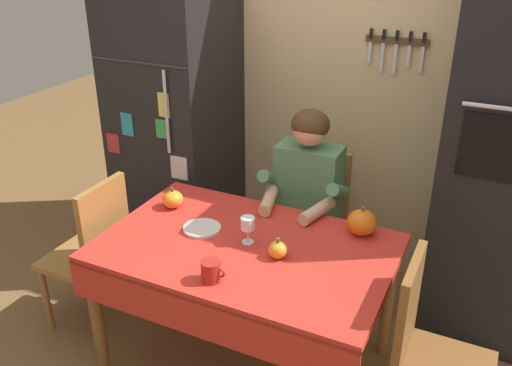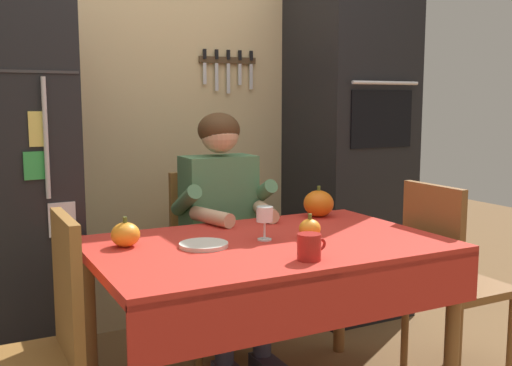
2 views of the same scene
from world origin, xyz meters
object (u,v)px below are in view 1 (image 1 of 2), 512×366
(chair_right_side, at_px, (427,351))
(pumpkin_large, at_px, (362,222))
(seated_person, at_px, (304,199))
(wine_glass, at_px, (248,225))
(chair_left_side, at_px, (94,250))
(pumpkin_small, at_px, (173,199))
(refrigerator, at_px, (176,130))
(coffee_mug, at_px, (211,271))
(dining_table, at_px, (244,262))
(pumpkin_medium, at_px, (278,250))
(wall_oven, at_px, (505,157))
(serving_tray, at_px, (202,228))
(chair_behind_person, at_px, (313,219))

(chair_right_side, height_order, pumpkin_large, chair_right_side)
(seated_person, bearing_deg, wine_glass, -97.30)
(chair_left_side, xyz_separation_m, pumpkin_small, (0.37, 0.26, 0.28))
(refrigerator, distance_m, pumpkin_large, 1.51)
(refrigerator, xyz_separation_m, pumpkin_large, (1.42, -0.52, -0.10))
(seated_person, relative_size, coffee_mug, 10.99)
(dining_table, bearing_deg, chair_right_side, -4.30)
(refrigerator, height_order, seated_person, refrigerator)
(pumpkin_medium, distance_m, pumpkin_small, 0.74)
(seated_person, relative_size, pumpkin_medium, 12.18)
(seated_person, distance_m, pumpkin_small, 0.73)
(dining_table, bearing_deg, wall_oven, 41.31)
(pumpkin_large, bearing_deg, coffee_mug, -125.46)
(coffee_mug, bearing_deg, chair_left_side, 164.99)
(chair_right_side, height_order, coffee_mug, chair_right_side)
(dining_table, bearing_deg, serving_tray, 168.34)
(chair_left_side, height_order, serving_tray, chair_left_side)
(wine_glass, bearing_deg, chair_behind_person, 84.54)
(chair_behind_person, distance_m, coffee_mug, 1.13)
(refrigerator, distance_m, serving_tray, 1.09)
(refrigerator, relative_size, pumpkin_medium, 17.61)
(chair_right_side, height_order, serving_tray, chair_right_side)
(seated_person, relative_size, pumpkin_large, 8.22)
(dining_table, relative_size, chair_behind_person, 1.51)
(wine_glass, relative_size, serving_tray, 0.73)
(wall_oven, bearing_deg, chair_left_side, -153.28)
(chair_behind_person, bearing_deg, pumpkin_large, -47.00)
(wall_oven, distance_m, pumpkin_large, 0.84)
(refrigerator, height_order, coffee_mug, refrigerator)
(coffee_mug, distance_m, pumpkin_small, 0.73)
(refrigerator, xyz_separation_m, wall_oven, (2.00, 0.04, 0.15))
(pumpkin_large, xyz_separation_m, pumpkin_small, (-1.00, -0.17, -0.02))
(wall_oven, height_order, pumpkin_small, wall_oven)
(coffee_mug, bearing_deg, pumpkin_medium, 57.43)
(seated_person, bearing_deg, serving_tray, -121.52)
(seated_person, distance_m, wine_glass, 0.57)
(pumpkin_medium, bearing_deg, pumpkin_small, 163.87)
(wine_glass, bearing_deg, pumpkin_medium, -16.89)
(dining_table, bearing_deg, pumpkin_small, 159.61)
(serving_tray, bearing_deg, refrigerator, 129.62)
(wall_oven, distance_m, chair_left_side, 2.25)
(chair_right_side, bearing_deg, pumpkin_large, 134.75)
(dining_table, height_order, coffee_mug, coffee_mug)
(wall_oven, relative_size, pumpkin_medium, 20.54)
(seated_person, xyz_separation_m, coffee_mug, (-0.08, -0.90, 0.05))
(serving_tray, bearing_deg, chair_right_side, -5.99)
(chair_right_side, bearing_deg, chair_behind_person, 133.89)
(pumpkin_small, bearing_deg, pumpkin_large, 9.56)
(wine_glass, bearing_deg, seated_person, 82.70)
(wall_oven, height_order, serving_tray, wall_oven)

